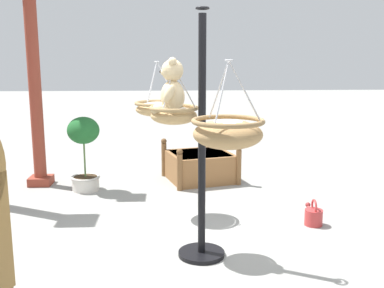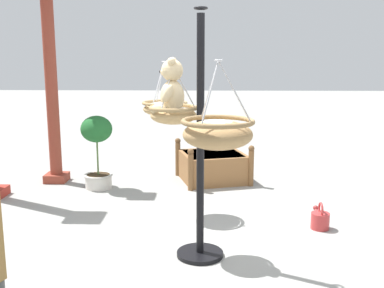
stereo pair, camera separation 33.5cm
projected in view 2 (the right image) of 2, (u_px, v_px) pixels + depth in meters
name	position (u px, v px, depth m)	size (l,w,h in m)	color
ground_plane	(203.00, 246.00, 4.56)	(40.00, 40.00, 0.00)	gray
display_pole_central	(200.00, 186.00, 4.21)	(0.44, 0.44, 2.28)	black
hanging_basket_with_teddy	(174.00, 114.00, 4.24)	(0.46, 0.46, 0.53)	tan
teddy_bear	(171.00, 90.00, 4.20)	(0.36, 0.31, 0.52)	#D1B789
hanging_basket_left_high	(218.00, 132.00, 3.33)	(0.54, 0.54, 0.65)	#A37F51
hanging_basket_right_low	(165.00, 108.00, 5.33)	(0.53, 0.53, 0.63)	tan
greenhouse_pillar_right	(52.00, 91.00, 6.63)	(0.34, 0.34, 2.81)	brown
wooden_planter_box	(213.00, 165.00, 6.90)	(1.13, 1.18, 0.60)	olive
potted_plant_fern_front	(97.00, 146.00, 6.44)	(0.44, 0.44, 1.04)	beige
watering_can	(320.00, 219.00, 5.01)	(0.35, 0.20, 0.30)	#B23333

